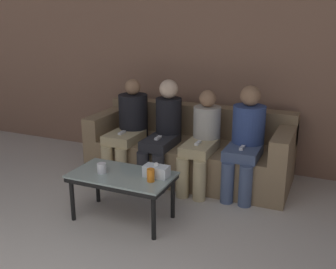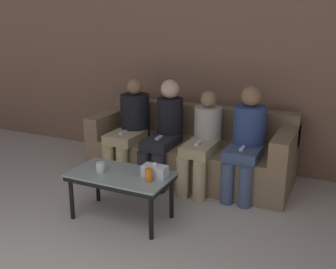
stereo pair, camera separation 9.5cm
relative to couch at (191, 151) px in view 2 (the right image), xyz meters
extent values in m
cube|color=#8C6651|center=(0.00, 0.52, 1.01)|extent=(12.00, 0.06, 2.60)
cube|color=#897051|center=(0.00, -0.05, -0.08)|extent=(2.26, 0.88, 0.42)
cube|color=#897051|center=(0.00, 0.29, 0.30)|extent=(2.26, 0.20, 0.36)
cube|color=#897051|center=(-1.04, -0.05, 0.25)|extent=(0.18, 0.88, 0.25)
cube|color=#897051|center=(1.04, -0.05, 0.25)|extent=(0.18, 0.88, 0.25)
cube|color=#8C9E99|center=(-0.19, -1.22, 0.14)|extent=(0.91, 0.50, 0.02)
cube|color=black|center=(-0.19, -1.22, 0.11)|extent=(0.89, 0.49, 0.04)
cylinder|color=black|center=(-0.59, -1.42, -0.10)|extent=(0.04, 0.04, 0.38)
cylinder|color=black|center=(0.22, -1.42, -0.10)|extent=(0.04, 0.04, 0.38)
cylinder|color=black|center=(-0.59, -1.02, -0.10)|extent=(0.04, 0.04, 0.38)
cylinder|color=black|center=(0.22, -1.02, -0.10)|extent=(0.04, 0.04, 0.38)
cylinder|color=silver|center=(-0.37, -1.27, 0.19)|extent=(0.08, 0.08, 0.09)
cylinder|color=orange|center=(0.12, -1.26, 0.20)|extent=(0.07, 0.07, 0.11)
cube|color=silver|center=(0.12, -1.15, 0.20)|extent=(0.22, 0.12, 0.10)
sphere|color=white|center=(0.12, -1.15, 0.26)|extent=(0.04, 0.04, 0.04)
cylinder|color=tan|center=(-0.77, -0.56, -0.08)|extent=(0.13, 0.13, 0.42)
cylinder|color=tan|center=(-0.59, -0.56, -0.08)|extent=(0.13, 0.13, 0.42)
cube|color=tan|center=(-0.68, -0.33, 0.18)|extent=(0.34, 0.46, 0.10)
cylinder|color=black|center=(-0.68, -0.10, 0.37)|extent=(0.34, 0.34, 0.50)
sphere|color=#997051|center=(-0.68, -0.10, 0.71)|extent=(0.18, 0.18, 0.18)
cube|color=white|center=(-0.68, -0.38, 0.24)|extent=(0.04, 0.12, 0.02)
cylinder|color=#28282D|center=(-0.32, -0.58, -0.08)|extent=(0.13, 0.13, 0.42)
cylinder|color=#28282D|center=(-0.14, -0.58, -0.08)|extent=(0.13, 0.13, 0.42)
cube|color=#28282D|center=(-0.23, -0.34, 0.18)|extent=(0.29, 0.47, 0.10)
cylinder|color=black|center=(-0.23, -0.10, 0.37)|extent=(0.29, 0.29, 0.49)
sphere|color=beige|center=(-0.23, -0.10, 0.72)|extent=(0.21, 0.21, 0.21)
cube|color=white|center=(-0.23, -0.39, 0.24)|extent=(0.04, 0.12, 0.02)
cylinder|color=tan|center=(0.14, -0.57, -0.08)|extent=(0.13, 0.13, 0.42)
cylinder|color=tan|center=(0.32, -0.57, -0.08)|extent=(0.13, 0.13, 0.42)
cube|color=tan|center=(0.23, -0.34, 0.18)|extent=(0.29, 0.47, 0.10)
cylinder|color=#B7B2A8|center=(0.23, -0.10, 0.34)|extent=(0.29, 0.29, 0.44)
sphere|color=#997051|center=(0.23, -0.10, 0.65)|extent=(0.18, 0.18, 0.18)
cube|color=white|center=(0.23, -0.39, 0.24)|extent=(0.04, 0.12, 0.02)
cylinder|color=#47567A|center=(0.59, -0.52, -0.08)|extent=(0.13, 0.13, 0.42)
cylinder|color=#47567A|center=(0.77, -0.52, -0.08)|extent=(0.13, 0.13, 0.42)
cube|color=#47567A|center=(0.68, -0.31, 0.18)|extent=(0.33, 0.41, 0.10)
cylinder|color=#334784|center=(0.68, -0.10, 0.37)|extent=(0.33, 0.33, 0.49)
sphere|color=#997051|center=(0.68, -0.10, 0.72)|extent=(0.21, 0.21, 0.21)
cube|color=white|center=(0.68, -0.35, 0.24)|extent=(0.04, 0.12, 0.02)
camera|label=1|loc=(1.48, -4.01, 1.49)|focal=42.00mm
camera|label=2|loc=(1.57, -3.97, 1.49)|focal=42.00mm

